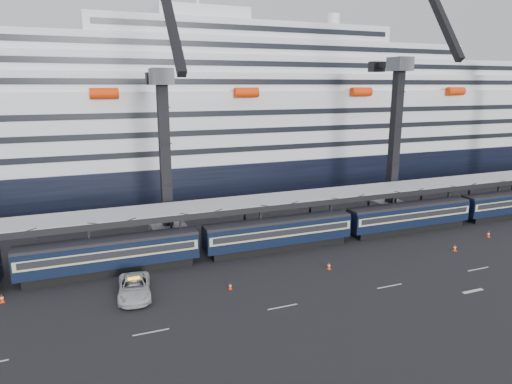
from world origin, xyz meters
The scene contains 13 objects.
ground centered at (0.00, 0.00, 0.00)m, with size 260.00×260.00×0.00m, color black.
lane_markings centered at (8.15, -5.23, 0.01)m, with size 111.00×4.27×0.02m.
train centered at (-4.65, 10.00, 2.20)m, with size 133.05×3.00×4.05m.
canopy centered at (0.00, 14.00, 5.25)m, with size 130.00×6.25×5.53m.
cruise_ship centered at (-1.08, 45.99, 12.34)m, with size 214.09×28.84×34.00m.
crane_dark_near centered at (-20.00, 18.59, 11.93)m, with size 4.50×17.75×35.08m.
crane_dark_mid centered at (15.00, 17.59, 13.36)m, with size 4.50×18.24×39.64m.
pickup_truck centered at (-26.39, 3.28, 0.90)m, with size 3.00×6.51×1.81m, color #B4B6BB.
traffic_cone_b centered at (-38.17, 6.62, 0.42)m, with size 0.42×0.42×0.85m.
traffic_cone_c centered at (-17.29, 1.35, 0.34)m, with size 0.34×0.34×0.69m.
traffic_cone_d centered at (-5.45, 2.15, 0.41)m, with size 0.41×0.41×0.83m.
traffic_cone_e centered at (11.93, 1.38, 0.43)m, with size 0.43×0.43×0.87m.
traffic_cone_f centered at (20.21, 3.80, 0.42)m, with size 0.43×0.43×0.86m.
Camera 1 is at (-30.54, -38.89, 19.94)m, focal length 32.00 mm.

